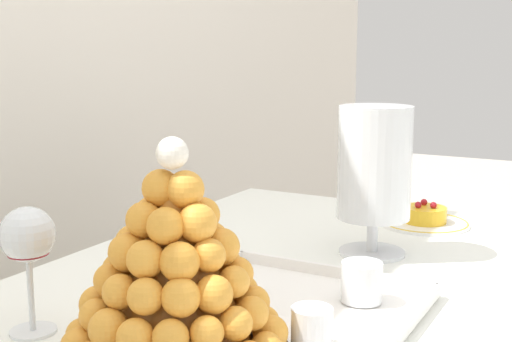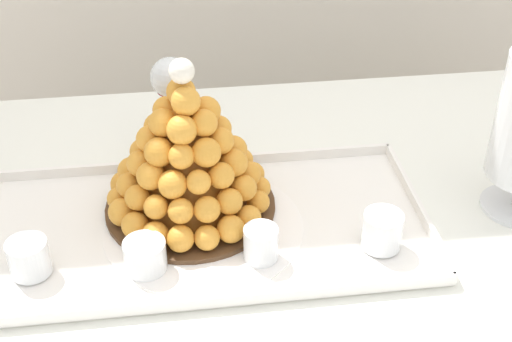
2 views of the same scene
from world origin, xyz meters
name	(u,v)px [view 1 (image 1 of 2)]	position (x,y,z in m)	size (l,w,h in m)	color
croquembouche	(174,276)	(-0.26, 0.04, 0.83)	(0.27, 0.27, 0.26)	#4C331E
dessert_cup_centre	(312,330)	(-0.16, -0.09, 0.76)	(0.05, 0.05, 0.05)	silver
dessert_cup_mid_right	(362,283)	(0.01, -0.09, 0.76)	(0.06, 0.06, 0.06)	silver
macaron_goblet	(375,166)	(0.26, -0.02, 0.88)	(0.13, 0.13, 0.26)	white
fruit_tart_plate	(425,219)	(0.51, -0.05, 0.74)	(0.18, 0.18, 0.05)	white
wine_glass	(28,240)	(-0.28, 0.25, 0.85)	(0.07, 0.07, 0.17)	silver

